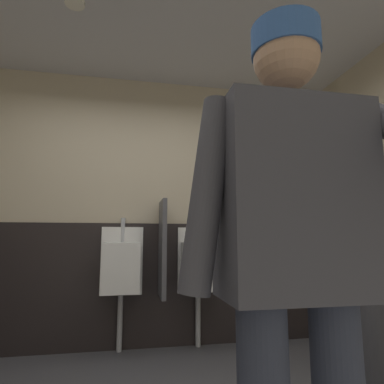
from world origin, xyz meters
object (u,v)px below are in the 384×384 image
Objects in this scene: urinal_left at (121,267)px; urinal_middle at (200,265)px; person at (297,252)px; trash_bin at (374,332)px.

urinal_left is 1.00× the size of urinal_middle.
urinal_left and urinal_middle have the same top height.
person is (-0.21, -2.27, 0.22)m from urinal_middle.
person is at bearing -134.77° from trash_bin.
urinal_left reaches higher than trash_bin.
urinal_left is at bearing 103.40° from person.
urinal_left is at bearing 180.00° from urinal_middle.
urinal_middle is 0.73× the size of person.
trash_bin is (1.14, -0.91, -0.43)m from urinal_middle.
person reaches higher than urinal_middle.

